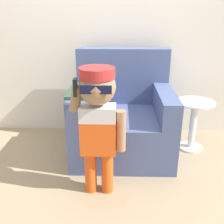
% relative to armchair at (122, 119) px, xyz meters
% --- Properties ---
extents(ground_plane, '(10.00, 10.00, 0.00)m').
position_rel_armchair_xyz_m(ground_plane, '(-0.23, -0.22, -0.36)').
color(ground_plane, '#998466').
extents(wall_back, '(10.00, 0.05, 2.60)m').
position_rel_armchair_xyz_m(wall_back, '(-0.23, 0.54, 0.94)').
color(wall_back, silver).
rests_on(wall_back, ground_plane).
extents(armchair, '(1.02, 0.91, 1.06)m').
position_rel_armchair_xyz_m(armchair, '(0.00, 0.00, 0.00)').
color(armchair, '#475684').
rests_on(armchair, ground_plane).
extents(person_child, '(0.43, 0.33, 1.06)m').
position_rel_armchair_xyz_m(person_child, '(-0.19, -0.71, 0.34)').
color(person_child, '#E05119').
rests_on(person_child, ground_plane).
extents(side_table, '(0.40, 0.40, 0.55)m').
position_rel_armchair_xyz_m(side_table, '(0.77, 0.05, -0.03)').
color(side_table, white).
rests_on(side_table, ground_plane).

